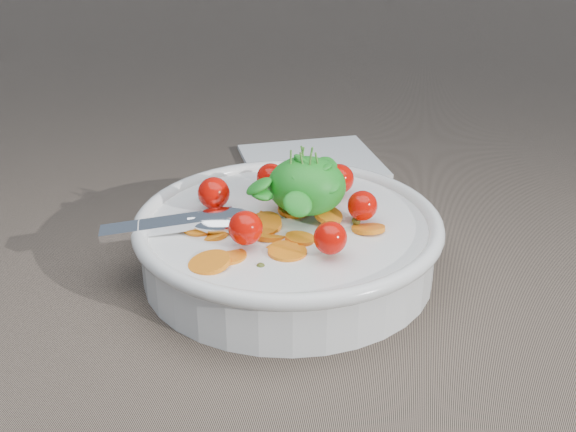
# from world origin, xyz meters

# --- Properties ---
(ground) EXTENTS (6.00, 6.00, 0.00)m
(ground) POSITION_xyz_m (0.00, 0.00, 0.00)
(ground) COLOR #766454
(ground) RESTS_ON ground
(bowl) EXTENTS (0.27, 0.25, 0.11)m
(bowl) POSITION_xyz_m (-0.01, -0.00, 0.03)
(bowl) COLOR white
(bowl) RESTS_ON ground
(napkin) EXTENTS (0.19, 0.18, 0.01)m
(napkin) POSITION_xyz_m (-0.03, 0.24, 0.00)
(napkin) COLOR white
(napkin) RESTS_ON ground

